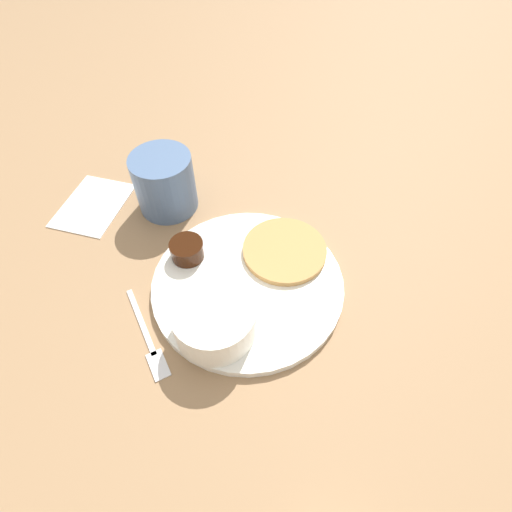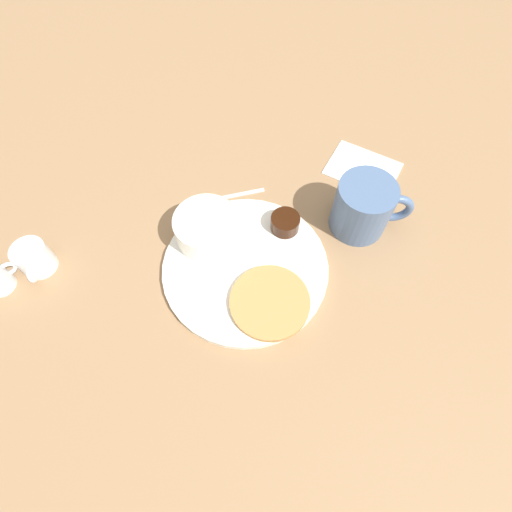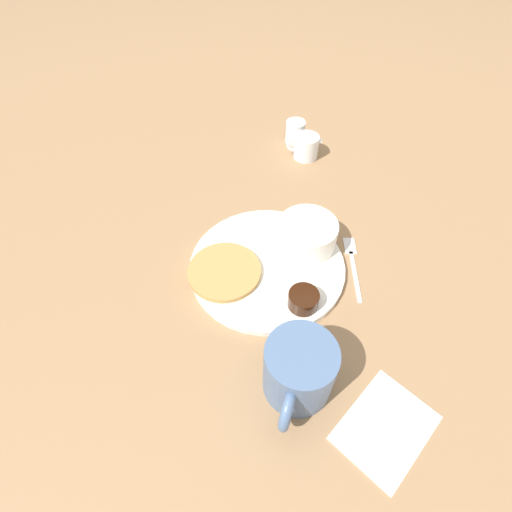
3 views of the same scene
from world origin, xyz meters
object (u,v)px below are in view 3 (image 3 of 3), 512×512
object	(u,v)px
coffee_mug	(299,372)
creamer_pitcher_near	(306,147)
creamer_pitcher_far	(295,132)
fork	(352,260)
bowl	(307,234)
plate	(267,266)

from	to	relation	value
coffee_mug	creamer_pitcher_near	world-z (taller)	coffee_mug
coffee_mug	creamer_pitcher_far	xyz separation A→B (m)	(-0.32, -0.49, -0.02)
creamer_pitcher_near	fork	xyz separation A→B (m)	(0.10, 0.29, -0.02)
creamer_pitcher_near	creamer_pitcher_far	xyz separation A→B (m)	(-0.01, -0.06, -0.00)
creamer_pitcher_far	fork	size ratio (longest dim) A/B	0.50
fork	creamer_pitcher_far	bearing A→B (deg)	-107.17
creamer_pitcher_far	bowl	bearing A→B (deg)	60.30
bowl	fork	xyz separation A→B (m)	(-0.05, 0.06, -0.04)
plate	creamer_pitcher_far	distance (m)	0.38
plate	bowl	xyz separation A→B (m)	(-0.08, -0.01, 0.03)
plate	creamer_pitcher_near	distance (m)	0.33
coffee_mug	fork	distance (m)	0.25
bowl	plate	bearing A→B (deg)	4.17
bowl	creamer_pitcher_far	bearing A→B (deg)	-119.70
creamer_pitcher_near	creamer_pitcher_far	distance (m)	0.06
plate	creamer_pitcher_near	world-z (taller)	creamer_pitcher_near
creamer_pitcher_far	creamer_pitcher_near	bearing A→B (deg)	78.41
coffee_mug	creamer_pitcher_far	world-z (taller)	coffee_mug
plate	bowl	size ratio (longest dim) A/B	2.58
creamer_pitcher_near	creamer_pitcher_far	world-z (taller)	creamer_pitcher_near
fork	bowl	bearing A→B (deg)	-49.67
creamer_pitcher_near	creamer_pitcher_far	bearing A→B (deg)	-101.59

